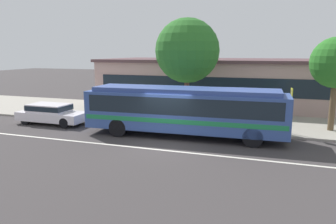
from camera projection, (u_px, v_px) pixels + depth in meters
The scene contains 11 objects.
ground_plane at pixel (162, 145), 16.21m from camera, with size 120.00×120.00×0.00m, color #3D3839.
sidewalk_slab at pixel (197, 116), 23.03m from camera, with size 60.00×8.00×0.12m, color #9E988C.
lane_stripe_center at pixel (157, 149), 15.46m from camera, with size 56.00×0.16×0.01m, color silver.
transit_bus at pixel (185, 108), 17.59m from camera, with size 10.97×2.92×2.70m.
sedan_behind_bus at pixel (51, 113), 20.89m from camera, with size 4.50×1.82×1.29m.
pedestrian_waiting_near_sign at pixel (243, 110), 19.72m from camera, with size 0.47×0.47×1.69m.
pedestrian_walking_along_curb at pixel (277, 115), 18.07m from camera, with size 0.45×0.45×1.71m.
pedestrian_standing_by_tree at pixel (161, 107), 20.88m from camera, with size 0.46×0.46×1.70m.
bus_stop_sign at pixel (291, 105), 17.77m from camera, with size 0.10×0.44×2.54m.
street_tree_near_stop at pixel (187, 51), 21.40m from camera, with size 4.28×4.28×6.70m.
station_building at pixel (224, 82), 28.39m from camera, with size 21.08×9.21×3.98m.
Camera 1 is at (5.30, -14.70, 4.62)m, focal length 34.53 mm.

